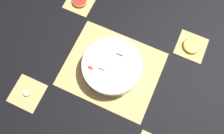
% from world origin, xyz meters
% --- Properties ---
extents(ground_plane, '(6.00, 6.00, 0.00)m').
position_xyz_m(ground_plane, '(0.00, 0.00, 0.00)').
color(ground_plane, black).
extents(bamboo_mat_center, '(0.44, 0.37, 0.01)m').
position_xyz_m(bamboo_mat_center, '(-0.00, 0.00, 0.00)').
color(bamboo_mat_center, tan).
rests_on(bamboo_mat_center, ground_plane).
extents(coaster_mat_near_left, '(0.14, 0.14, 0.01)m').
position_xyz_m(coaster_mat_near_left, '(-0.31, -0.27, 0.00)').
color(coaster_mat_near_left, tan).
rests_on(coaster_mat_near_left, ground_plane).
extents(coaster_mat_near_right, '(0.14, 0.14, 0.01)m').
position_xyz_m(coaster_mat_near_right, '(0.31, -0.27, 0.00)').
color(coaster_mat_near_right, tan).
rests_on(coaster_mat_near_right, ground_plane).
extents(coaster_mat_far_right, '(0.14, 0.14, 0.01)m').
position_xyz_m(coaster_mat_far_right, '(0.31, 0.27, 0.00)').
color(coaster_mat_far_right, tan).
rests_on(coaster_mat_far_right, ground_plane).
extents(fruit_salad_bowl, '(0.28, 0.28, 0.08)m').
position_xyz_m(fruit_salad_bowl, '(0.00, -0.00, 0.04)').
color(fruit_salad_bowl, silver).
rests_on(fruit_salad_bowl, bamboo_mat_center).
extents(orange_slice_whole, '(0.09, 0.09, 0.01)m').
position_xyz_m(orange_slice_whole, '(-0.31, -0.27, 0.01)').
color(orange_slice_whole, orange).
rests_on(orange_slice_whole, coaster_mat_near_left).
extents(banana_coin_single, '(0.03, 0.03, 0.01)m').
position_xyz_m(banana_coin_single, '(0.31, 0.27, 0.01)').
color(banana_coin_single, '#F4EABC').
rests_on(banana_coin_single, coaster_mat_far_right).
extents(grapefruit_slice, '(0.08, 0.08, 0.01)m').
position_xyz_m(grapefruit_slice, '(0.31, -0.27, 0.01)').
color(grapefruit_slice, red).
rests_on(grapefruit_slice, coaster_mat_near_right).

